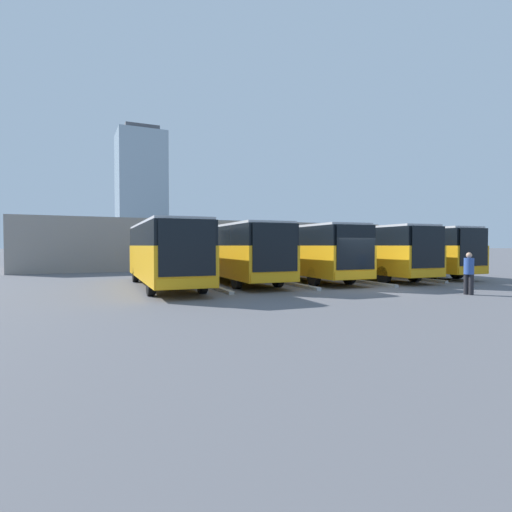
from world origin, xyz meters
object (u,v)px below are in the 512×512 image
(bus_0, at_px, (405,250))
(bus_1, at_px, (362,250))
(pedestrian, at_px, (469,272))
(bus_2, at_px, (301,250))
(bus_3, at_px, (235,251))
(bus_4, at_px, (164,251))

(bus_0, distance_m, bus_1, 4.32)
(pedestrian, bearing_deg, bus_2, -170.09)
(bus_2, height_order, pedestrian, bus_2)
(bus_1, height_order, bus_2, same)
(bus_3, bearing_deg, bus_0, -178.14)
(bus_2, bearing_deg, bus_1, 175.75)
(bus_1, xyz_separation_m, bus_2, (4.28, -0.53, 0.00))
(bus_3, bearing_deg, bus_1, 177.47)
(bus_0, bearing_deg, bus_3, 1.86)
(pedestrian, bearing_deg, bus_0, 141.93)
(bus_3, height_order, pedestrian, bus_3)
(bus_1, bearing_deg, bus_4, 3.57)
(bus_2, distance_m, bus_3, 4.29)
(bus_2, relative_size, bus_4, 1.00)
(bus_3, bearing_deg, bus_4, 15.60)
(pedestrian, bearing_deg, bus_4, -133.79)
(bus_0, relative_size, pedestrian, 6.15)
(bus_4, relative_size, pedestrian, 6.15)
(bus_1, xyz_separation_m, bus_3, (8.56, -0.80, 0.00))
(bus_1, relative_size, pedestrian, 6.15)
(bus_0, height_order, pedestrian, bus_0)
(bus_1, bearing_deg, pedestrian, 82.75)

